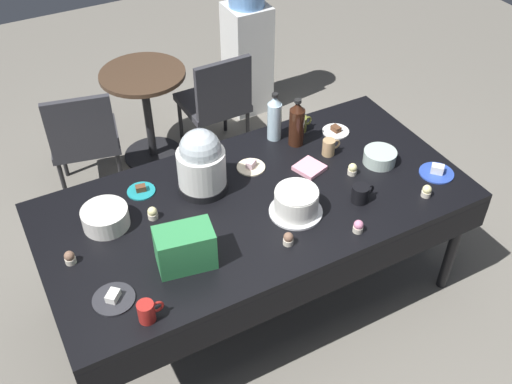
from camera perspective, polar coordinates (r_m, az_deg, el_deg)
ground at (r=3.59m, az=-0.00°, el=-9.71°), size 9.00×9.00×0.00m
potluck_table at (r=3.09m, az=-0.00°, el=-1.57°), size 2.20×1.10×0.75m
frosted_layer_cake at (r=2.94m, az=3.89°, el=-1.00°), size 0.27×0.27×0.14m
slow_cooker at (r=3.02m, az=-5.29°, el=2.83°), size 0.26×0.26×0.36m
glass_salad_bowl at (r=3.33m, az=11.80°, el=3.32°), size 0.18×0.18×0.07m
ceramic_snack_bowl at (r=2.97m, az=-14.27°, el=-2.39°), size 0.23×0.23×0.10m
dessert_plate_charcoal at (r=2.66m, az=-13.52°, el=-9.88°), size 0.19×0.19×0.04m
dessert_plate_white at (r=3.55m, az=7.67°, el=5.86°), size 0.16×0.16×0.04m
dessert_plate_cobalt at (r=3.35m, az=16.97°, el=1.88°), size 0.19×0.19×0.05m
dessert_plate_teal at (r=3.14m, az=-10.98°, el=0.16°), size 0.15×0.15×0.04m
dessert_plate_cream at (r=3.24m, az=-0.48°, el=2.48°), size 0.16×0.16×0.04m
cupcake_berry at (r=2.90m, az=9.80°, el=-3.28°), size 0.05×0.05×0.07m
cupcake_cocoa at (r=3.23m, az=9.25°, el=2.17°), size 0.05×0.05×0.07m
cupcake_rose at (r=2.84m, az=-17.45°, el=-6.04°), size 0.05×0.05×0.07m
cupcake_lemon at (r=3.17m, az=16.08°, el=0.08°), size 0.05×0.05×0.07m
cupcake_mint at (r=2.97m, az=-9.91°, el=-2.02°), size 0.05×0.05×0.07m
cupcake_vanilla at (r=2.80m, az=3.13°, el=-4.52°), size 0.05×0.05×0.07m
soda_bottle_water at (r=3.40m, az=1.79°, el=7.13°), size 0.08×0.08×0.30m
soda_bottle_cola at (r=3.36m, az=3.93°, el=6.57°), size 0.09×0.09×0.29m
coffee_mug_black at (r=3.06m, az=10.02°, el=-0.15°), size 0.13×0.09×0.09m
coffee_mug_red at (r=2.53m, az=-10.41°, el=-11.23°), size 0.12×0.07×0.10m
coffee_mug_olive at (r=3.52m, az=4.25°, el=6.57°), size 0.13×0.09×0.09m
coffee_mug_tan at (r=3.34m, az=7.04°, el=4.31°), size 0.11×0.07×0.10m
soda_carton at (r=2.68m, az=-6.83°, el=-5.34°), size 0.28×0.20×0.20m
paper_napkin_stack at (r=3.24m, az=5.16°, el=2.33°), size 0.18×0.18×0.02m
maroon_chair_left at (r=4.09m, az=-16.20°, el=5.13°), size 0.52×0.52×0.85m
maroon_chair_right at (r=4.32m, az=-3.81°, el=8.85°), size 0.45×0.45×0.85m
round_cafe_table at (r=4.36m, az=-10.53°, el=8.69°), size 0.60×0.60×0.72m
water_cooler at (r=4.86m, az=-0.85°, el=14.13°), size 0.32×0.32×1.24m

